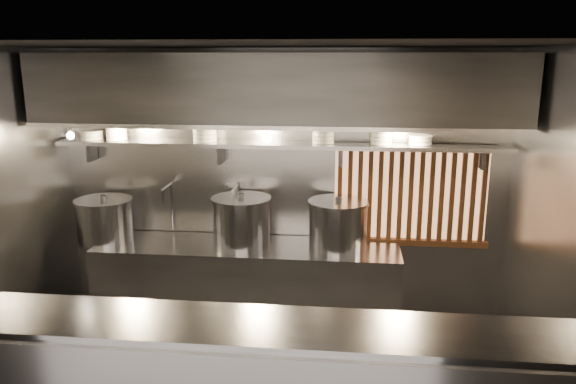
% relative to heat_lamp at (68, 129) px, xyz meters
% --- Properties ---
extents(ceiling, '(4.50, 4.50, 0.00)m').
position_rel_heat_lamp_xyz_m(ceiling, '(1.90, -0.85, 0.73)').
color(ceiling, black).
rests_on(ceiling, wall_back).
extents(wall_back, '(4.50, 0.00, 4.50)m').
position_rel_heat_lamp_xyz_m(wall_back, '(1.90, 0.65, -0.67)').
color(wall_back, gray).
rests_on(wall_back, floor).
extents(wall_right, '(0.00, 3.00, 3.00)m').
position_rel_heat_lamp_xyz_m(wall_right, '(4.15, -0.85, -0.67)').
color(wall_right, gray).
rests_on(wall_right, floor).
extents(cooking_bench, '(3.00, 0.70, 0.90)m').
position_rel_heat_lamp_xyz_m(cooking_bench, '(1.60, 0.28, -1.62)').
color(cooking_bench, '#9D9DA2').
rests_on(cooking_bench, floor).
extents(bowl_shelf, '(4.40, 0.34, 0.04)m').
position_rel_heat_lamp_xyz_m(bowl_shelf, '(1.90, 0.47, -0.19)').
color(bowl_shelf, '#9D9DA2').
rests_on(bowl_shelf, wall_back).
extents(exhaust_hood, '(4.40, 0.81, 0.65)m').
position_rel_heat_lamp_xyz_m(exhaust_hood, '(1.90, 0.25, 0.36)').
color(exhaust_hood, '#2D2D30').
rests_on(exhaust_hood, ceiling).
extents(wood_screen, '(1.56, 0.09, 1.04)m').
position_rel_heat_lamp_xyz_m(wood_screen, '(3.20, 0.60, -0.69)').
color(wood_screen, '#FFB172').
rests_on(wood_screen, wall_back).
extents(faucet_left, '(0.04, 0.30, 0.50)m').
position_rel_heat_lamp_xyz_m(faucet_left, '(0.75, 0.52, -0.76)').
color(faucet_left, silver).
rests_on(faucet_left, wall_back).
extents(faucet_right, '(0.04, 0.30, 0.50)m').
position_rel_heat_lamp_xyz_m(faucet_right, '(1.45, 0.52, -0.76)').
color(faucet_right, silver).
rests_on(faucet_right, wall_back).
extents(heat_lamp, '(0.25, 0.35, 0.20)m').
position_rel_heat_lamp_xyz_m(heat_lamp, '(0.00, 0.00, 0.00)').
color(heat_lamp, '#9D9DA2').
rests_on(heat_lamp, exhaust_hood).
extents(pendant_bulb, '(0.09, 0.09, 0.19)m').
position_rel_heat_lamp_xyz_m(pendant_bulb, '(1.80, 0.35, -0.11)').
color(pendant_bulb, '#2D2D30').
rests_on(pendant_bulb, exhaust_hood).
extents(stock_pot_left, '(0.64, 0.64, 0.47)m').
position_rel_heat_lamp_xyz_m(stock_pot_left, '(0.15, 0.29, -0.95)').
color(stock_pot_left, '#9D9DA2').
rests_on(stock_pot_left, cooking_bench).
extents(stock_pot_mid, '(0.77, 0.77, 0.52)m').
position_rel_heat_lamp_xyz_m(stock_pot_mid, '(1.54, 0.32, -0.93)').
color(stock_pot_mid, '#9D9DA2').
rests_on(stock_pot_mid, cooking_bench).
extents(stock_pot_right, '(0.64, 0.64, 0.51)m').
position_rel_heat_lamp_xyz_m(stock_pot_right, '(2.49, 0.32, -0.93)').
color(stock_pot_right, '#9D9DA2').
rests_on(stock_pot_right, cooking_bench).
extents(bowl_stack_0, '(0.24, 0.24, 0.09)m').
position_rel_heat_lamp_xyz_m(bowl_stack_0, '(-0.00, 0.47, -0.12)').
color(bowl_stack_0, white).
rests_on(bowl_stack_0, bowl_shelf).
extents(bowl_stack_1, '(0.22, 0.22, 0.17)m').
position_rel_heat_lamp_xyz_m(bowl_stack_1, '(0.26, 0.47, -0.08)').
color(bowl_stack_1, white).
rests_on(bowl_stack_1, bowl_shelf).
extents(bowl_stack_2, '(0.24, 0.24, 0.13)m').
position_rel_heat_lamp_xyz_m(bowl_stack_2, '(1.16, 0.47, -0.10)').
color(bowl_stack_2, white).
rests_on(bowl_stack_2, bowl_shelf).
extents(bowl_stack_3, '(0.22, 0.22, 0.17)m').
position_rel_heat_lamp_xyz_m(bowl_stack_3, '(2.33, 0.47, -0.08)').
color(bowl_stack_3, white).
rests_on(bowl_stack_3, bowl_shelf).
extents(bowl_stack_4, '(0.22, 0.22, 0.13)m').
position_rel_heat_lamp_xyz_m(bowl_stack_4, '(2.88, 0.47, -0.10)').
color(bowl_stack_4, white).
rests_on(bowl_stack_4, bowl_shelf).
extents(bowl_stack_5, '(0.23, 0.23, 0.09)m').
position_rel_heat_lamp_xyz_m(bowl_stack_5, '(3.25, 0.47, -0.12)').
color(bowl_stack_5, white).
rests_on(bowl_stack_5, bowl_shelf).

